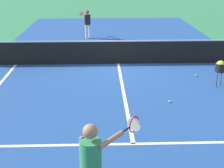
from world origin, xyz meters
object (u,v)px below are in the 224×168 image
at_px(player_near, 92,161).
at_px(ball_hopper, 221,67).
at_px(tennis_ball_near_net, 196,75).
at_px(player_far, 87,21).
at_px(tennis_ball_mid_court, 170,101).
at_px(net, 118,52).

height_order(player_near, ball_hopper, player_near).
xyz_separation_m(ball_hopper, tennis_ball_near_net, (-0.44, 1.08, -0.64)).
height_order(player_far, tennis_ball_mid_court, player_far).
distance_m(player_near, tennis_ball_mid_court, 5.14).
distance_m(player_far, tennis_ball_near_net, 7.98).
bearing_deg(player_near, net, 84.39).
bearing_deg(player_far, ball_hopper, -59.81).
xyz_separation_m(net, player_near, (-0.85, -8.64, 0.53)).
bearing_deg(tennis_ball_near_net, tennis_ball_mid_court, -121.10).
bearing_deg(tennis_ball_mid_court, player_near, -114.99).
xyz_separation_m(net, ball_hopper, (3.16, -2.76, 0.18)).
distance_m(ball_hopper, tennis_ball_near_net, 1.33).
bearing_deg(ball_hopper, tennis_ball_mid_court, -145.22).
relative_size(player_near, player_far, 1.08).
bearing_deg(tennis_ball_near_net, player_near, -117.16).
xyz_separation_m(player_near, tennis_ball_near_net, (3.57, 6.96, -0.99)).
height_order(ball_hopper, tennis_ball_near_net, ball_hopper).
bearing_deg(player_far, net, -74.58).
bearing_deg(player_far, player_near, -87.69).
distance_m(player_near, player_far, 13.74).
distance_m(player_near, tennis_ball_near_net, 7.88).
height_order(player_near, tennis_ball_near_net, player_near).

